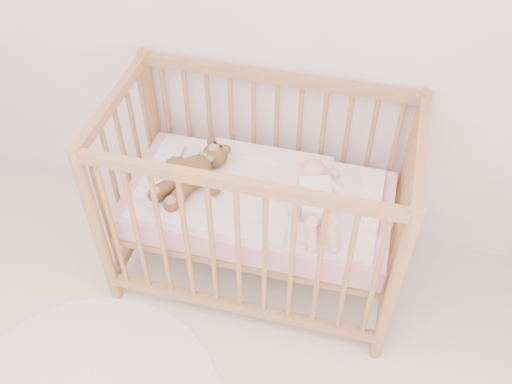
% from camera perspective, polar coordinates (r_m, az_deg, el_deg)
% --- Properties ---
extents(crib, '(1.36, 0.76, 1.00)m').
position_cam_1_polar(crib, '(2.66, 0.27, -1.06)').
color(crib, '#AC7F49').
rests_on(crib, floor).
extents(mattress, '(1.22, 0.62, 0.13)m').
position_cam_1_polar(mattress, '(2.67, 0.27, -1.28)').
color(mattress, pink).
rests_on(mattress, crib).
extents(blanket, '(1.10, 0.58, 0.06)m').
position_cam_1_polar(blanket, '(2.62, 0.27, -0.16)').
color(blanket, '#E89FB5').
rests_on(blanket, mattress).
extents(baby, '(0.40, 0.59, 0.13)m').
position_cam_1_polar(baby, '(2.52, 6.05, -0.37)').
color(baby, white).
rests_on(baby, blanket).
extents(teddy_bear, '(0.50, 0.57, 0.13)m').
position_cam_1_polar(teddy_bear, '(2.61, -6.48, 2.06)').
color(teddy_bear, brown).
rests_on(teddy_bear, blanket).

